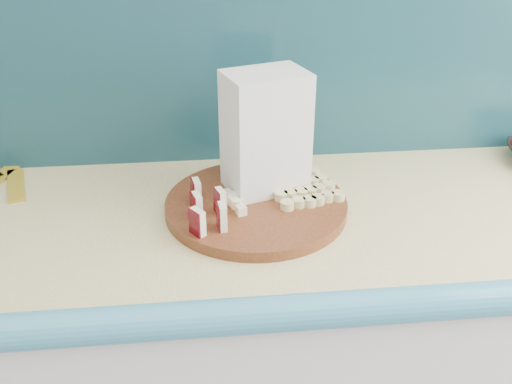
% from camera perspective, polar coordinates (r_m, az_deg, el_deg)
% --- Properties ---
extents(kitchen_counter, '(2.20, 0.63, 0.91)m').
position_cam_1_polar(kitchen_counter, '(1.45, -7.34, -18.31)').
color(kitchen_counter, white).
rests_on(kitchen_counter, ground).
extents(backsplash, '(2.20, 0.02, 0.50)m').
position_cam_1_polar(backsplash, '(1.33, -9.14, 13.04)').
color(backsplash, teal).
rests_on(backsplash, kitchen_counter).
extents(cutting_board, '(0.46, 0.46, 0.02)m').
position_cam_1_polar(cutting_board, '(1.18, 0.00, -1.35)').
color(cutting_board, '#41220D').
rests_on(cutting_board, kitchen_counter).
extents(apple_wedges, '(0.07, 0.15, 0.05)m').
position_cam_1_polar(apple_wedges, '(1.10, -5.01, -1.53)').
color(apple_wedges, beige).
rests_on(apple_wedges, cutting_board).
extents(apple_chunks, '(0.06, 0.06, 0.02)m').
position_cam_1_polar(apple_chunks, '(1.16, -1.11, -0.68)').
color(apple_chunks, beige).
rests_on(apple_chunks, cutting_board).
extents(banana_slices, '(0.17, 0.17, 0.02)m').
position_cam_1_polar(banana_slices, '(1.20, 4.54, 0.41)').
color(banana_slices, '#CFC27F').
rests_on(banana_slices, cutting_board).
extents(flour_bag, '(0.19, 0.16, 0.27)m').
position_cam_1_polar(flour_bag, '(1.18, 0.95, 5.47)').
color(flour_bag, silver).
rests_on(flour_bag, kitchen_counter).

